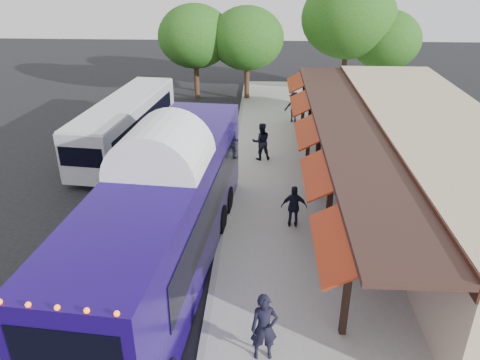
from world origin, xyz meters
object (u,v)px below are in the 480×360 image
(coach_bus, at_px, (166,212))
(sign_board, at_px, (374,262))
(city_bus, at_px, (126,123))
(ped_b, at_px, (261,141))
(ped_a, at_px, (264,328))
(ped_c, at_px, (294,207))
(ped_d, at_px, (294,107))

(coach_bus, bearing_deg, sign_board, 2.27)
(city_bus, xyz_separation_m, ped_b, (7.11, -1.26, -0.41))
(coach_bus, distance_m, ped_b, 9.71)
(ped_a, xyz_separation_m, ped_c, (1.09, 6.47, -0.12))
(sign_board, bearing_deg, ped_d, 93.43)
(city_bus, relative_size, ped_b, 5.44)
(coach_bus, bearing_deg, ped_d, 77.40)
(sign_board, bearing_deg, ped_a, -138.53)
(coach_bus, height_order, ped_d, coach_bus)
(coach_bus, height_order, ped_b, coach_bus)
(ped_c, xyz_separation_m, sign_board, (2.33, -3.14, -0.16))
(coach_bus, distance_m, sign_board, 6.68)
(ped_a, distance_m, ped_d, 18.94)
(ped_a, bearing_deg, ped_c, 72.77)
(coach_bus, height_order, ped_a, coach_bus)
(ped_b, bearing_deg, ped_c, 88.97)
(ped_b, xyz_separation_m, ped_d, (1.95, 6.01, -0.03))
(city_bus, height_order, ped_d, city_bus)
(coach_bus, bearing_deg, ped_b, 77.59)
(city_bus, bearing_deg, ped_a, -56.49)
(coach_bus, relative_size, sign_board, 13.23)
(ped_c, height_order, ped_d, ped_d)
(ped_c, relative_size, ped_d, 0.91)
(ped_a, height_order, sign_board, ped_a)
(ped_b, bearing_deg, city_bus, -22.60)
(city_bus, height_order, ped_b, city_bus)
(ped_c, bearing_deg, coach_bus, 34.97)
(ped_b, height_order, ped_d, ped_b)
(coach_bus, xyz_separation_m, sign_board, (6.53, -0.32, -1.40))
(ped_c, height_order, sign_board, ped_c)
(coach_bus, relative_size, ped_c, 7.88)
(ped_a, xyz_separation_m, ped_d, (1.74, 18.86, -0.03))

